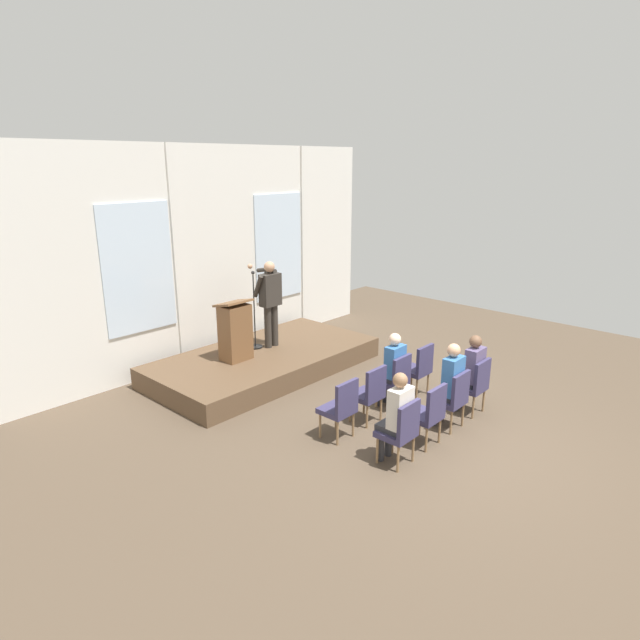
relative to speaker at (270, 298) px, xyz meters
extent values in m
plane|color=brown|center=(-0.33, -4.30, -1.40)|extent=(14.50, 14.50, 0.00)
cube|color=silver|center=(-0.33, 1.28, 0.75)|extent=(8.66, 0.10, 4.29)
cube|color=silver|center=(-2.06, 1.22, 0.71)|extent=(1.38, 0.04, 2.34)
cube|color=silver|center=(-1.22, 1.22, 0.75)|extent=(0.20, 0.08, 4.29)
cube|color=silver|center=(1.41, 1.22, 0.71)|extent=(1.38, 0.04, 2.34)
cube|color=silver|center=(2.25, 1.22, 0.75)|extent=(0.20, 0.08, 4.29)
cube|color=brown|center=(-0.33, -0.16, -1.20)|extent=(4.42, 2.26, 0.40)
cylinder|color=#332D28|center=(-0.09, -0.02, -0.58)|extent=(0.14, 0.14, 0.85)
cylinder|color=#332D28|center=(0.09, -0.02, -0.58)|extent=(0.14, 0.14, 0.85)
cube|color=#332D28|center=(0.00, -0.02, 0.16)|extent=(0.42, 0.22, 0.63)
cube|color=#B28C19|center=(0.00, 0.10, 0.24)|extent=(0.06, 0.01, 0.38)
sphere|color=tan|center=(0.00, -0.01, 0.61)|extent=(0.21, 0.21, 0.21)
cylinder|color=#332D28|center=(-0.24, 0.06, 0.26)|extent=(0.09, 0.28, 0.45)
cylinder|color=#332D28|center=(0.14, 0.12, 0.49)|extent=(0.15, 0.36, 0.15)
cylinder|color=#332D28|center=(0.08, 0.25, 0.51)|extent=(0.11, 0.34, 0.15)
sphere|color=tan|center=(-0.04, 0.51, 0.56)|extent=(0.10, 0.10, 0.10)
cylinder|color=black|center=(-0.27, 0.17, -0.99)|extent=(0.28, 0.28, 0.03)
cylinder|color=black|center=(-0.27, 0.17, -0.25)|extent=(0.02, 0.02, 1.45)
sphere|color=#262626|center=(-0.27, 0.17, 0.52)|extent=(0.07, 0.07, 0.07)
cube|color=brown|center=(-0.95, -0.07, -0.48)|extent=(0.52, 0.40, 1.05)
cube|color=brown|center=(-0.95, -0.05, 0.09)|extent=(0.60, 0.48, 0.14)
cylinder|color=olive|center=(-1.19, -2.76, -1.20)|extent=(0.04, 0.04, 0.40)
cylinder|color=olive|center=(-1.55, -2.76, -1.20)|extent=(0.04, 0.04, 0.40)
cylinder|color=olive|center=(-1.19, -3.10, -1.20)|extent=(0.04, 0.04, 0.40)
cylinder|color=olive|center=(-1.55, -3.10, -1.20)|extent=(0.04, 0.04, 0.40)
cube|color=#383356|center=(-1.37, -2.93, -0.96)|extent=(0.46, 0.44, 0.08)
cube|color=#383356|center=(-1.37, -3.12, -0.69)|extent=(0.46, 0.06, 0.46)
cylinder|color=olive|center=(-0.50, -2.76, -1.20)|extent=(0.04, 0.04, 0.40)
cylinder|color=olive|center=(-0.86, -2.76, -1.20)|extent=(0.04, 0.04, 0.40)
cylinder|color=olive|center=(-0.50, -3.10, -1.20)|extent=(0.04, 0.04, 0.40)
cylinder|color=olive|center=(-0.86, -3.10, -1.20)|extent=(0.04, 0.04, 0.40)
cube|color=#383356|center=(-0.68, -2.93, -0.96)|extent=(0.46, 0.44, 0.08)
cube|color=#383356|center=(-0.68, -3.12, -0.69)|extent=(0.46, 0.06, 0.46)
cylinder|color=olive|center=(0.20, -2.76, -1.20)|extent=(0.04, 0.04, 0.40)
cylinder|color=olive|center=(-0.16, -2.76, -1.20)|extent=(0.04, 0.04, 0.40)
cylinder|color=olive|center=(0.20, -3.10, -1.20)|extent=(0.04, 0.04, 0.40)
cylinder|color=olive|center=(-0.16, -3.10, -1.20)|extent=(0.04, 0.04, 0.40)
cube|color=#383356|center=(0.02, -2.93, -0.96)|extent=(0.46, 0.44, 0.08)
cube|color=#383356|center=(0.02, -3.12, -0.69)|extent=(0.46, 0.06, 0.46)
cylinder|color=#2D2D33|center=(-0.07, -2.75, -1.18)|extent=(0.10, 0.10, 0.44)
cylinder|color=#2D2D33|center=(0.11, -2.75, -1.18)|extent=(0.10, 0.10, 0.44)
cube|color=#2D2D33|center=(0.02, -2.87, -0.90)|extent=(0.34, 0.36, 0.12)
cube|color=#3366A5|center=(0.02, -2.98, -0.57)|extent=(0.36, 0.20, 0.53)
sphere|color=beige|center=(0.02, -2.96, -0.20)|extent=(0.20, 0.20, 0.20)
cylinder|color=olive|center=(0.90, -2.76, -1.20)|extent=(0.04, 0.04, 0.40)
cylinder|color=olive|center=(0.54, -2.76, -1.20)|extent=(0.04, 0.04, 0.40)
cylinder|color=olive|center=(0.90, -3.10, -1.20)|extent=(0.04, 0.04, 0.40)
cylinder|color=olive|center=(0.54, -3.10, -1.20)|extent=(0.04, 0.04, 0.40)
cube|color=#383356|center=(0.72, -2.93, -0.96)|extent=(0.46, 0.44, 0.08)
cube|color=#383356|center=(0.72, -3.12, -0.69)|extent=(0.46, 0.06, 0.46)
cylinder|color=olive|center=(-1.19, -3.81, -1.20)|extent=(0.04, 0.04, 0.40)
cylinder|color=olive|center=(-1.55, -3.81, -1.20)|extent=(0.04, 0.04, 0.40)
cylinder|color=olive|center=(-1.19, -4.15, -1.20)|extent=(0.04, 0.04, 0.40)
cylinder|color=olive|center=(-1.55, -4.15, -1.20)|extent=(0.04, 0.04, 0.40)
cube|color=#383356|center=(-1.37, -3.98, -0.96)|extent=(0.46, 0.44, 0.08)
cube|color=#383356|center=(-1.37, -4.17, -0.69)|extent=(0.46, 0.06, 0.46)
cylinder|color=#2D2D33|center=(-1.46, -3.80, -1.18)|extent=(0.10, 0.10, 0.44)
cylinder|color=#2D2D33|center=(-1.28, -3.80, -1.18)|extent=(0.10, 0.10, 0.44)
cube|color=#2D2D33|center=(-1.37, -3.92, -0.90)|extent=(0.34, 0.36, 0.12)
cube|color=silver|center=(-1.37, -4.03, -0.56)|extent=(0.36, 0.20, 0.56)
sphere|color=#8C6647|center=(-1.37, -4.01, -0.17)|extent=(0.20, 0.20, 0.20)
cylinder|color=olive|center=(-0.50, -3.81, -1.20)|extent=(0.04, 0.04, 0.40)
cylinder|color=olive|center=(-0.86, -3.81, -1.20)|extent=(0.04, 0.04, 0.40)
cylinder|color=olive|center=(-0.50, -4.15, -1.20)|extent=(0.04, 0.04, 0.40)
cylinder|color=olive|center=(-0.86, -4.15, -1.20)|extent=(0.04, 0.04, 0.40)
cube|color=#383356|center=(-0.68, -3.98, -0.96)|extent=(0.46, 0.44, 0.08)
cube|color=#383356|center=(-0.68, -4.17, -0.69)|extent=(0.46, 0.06, 0.46)
cylinder|color=olive|center=(0.20, -3.81, -1.20)|extent=(0.04, 0.04, 0.40)
cylinder|color=olive|center=(-0.16, -3.81, -1.20)|extent=(0.04, 0.04, 0.40)
cylinder|color=olive|center=(0.20, -4.15, -1.20)|extent=(0.04, 0.04, 0.40)
cylinder|color=olive|center=(-0.16, -4.15, -1.20)|extent=(0.04, 0.04, 0.40)
cube|color=#383356|center=(0.02, -3.98, -0.96)|extent=(0.46, 0.44, 0.08)
cube|color=#383356|center=(0.02, -4.17, -0.69)|extent=(0.46, 0.06, 0.46)
cylinder|color=#2D2D33|center=(-0.07, -3.80, -1.18)|extent=(0.10, 0.10, 0.44)
cylinder|color=#2D2D33|center=(0.11, -3.80, -1.18)|extent=(0.10, 0.10, 0.44)
cube|color=#2D2D33|center=(0.02, -3.92, -0.90)|extent=(0.34, 0.36, 0.12)
cube|color=#3366A5|center=(0.02, -4.03, -0.54)|extent=(0.36, 0.20, 0.60)
sphere|color=tan|center=(0.02, -4.01, -0.13)|extent=(0.20, 0.20, 0.20)
cylinder|color=olive|center=(0.90, -3.81, -1.20)|extent=(0.04, 0.04, 0.40)
cylinder|color=olive|center=(0.54, -3.81, -1.20)|extent=(0.04, 0.04, 0.40)
cylinder|color=olive|center=(0.90, -4.15, -1.20)|extent=(0.04, 0.04, 0.40)
cylinder|color=olive|center=(0.54, -4.15, -1.20)|extent=(0.04, 0.04, 0.40)
cube|color=#383356|center=(0.72, -3.98, -0.96)|extent=(0.46, 0.44, 0.08)
cube|color=#383356|center=(0.72, -4.17, -0.69)|extent=(0.46, 0.06, 0.46)
cylinder|color=#2D2D33|center=(0.63, -3.80, -1.18)|extent=(0.10, 0.10, 0.44)
cylinder|color=#2D2D33|center=(0.81, -3.80, -1.18)|extent=(0.10, 0.10, 0.44)
cube|color=#2D2D33|center=(0.72, -3.92, -0.90)|extent=(0.34, 0.36, 0.12)
cube|color=#594C72|center=(0.72, -4.03, -0.56)|extent=(0.36, 0.20, 0.56)
sphere|color=brown|center=(0.72, -4.01, -0.17)|extent=(0.20, 0.20, 0.20)
camera|label=1|loc=(-6.91, -7.64, 2.58)|focal=30.30mm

